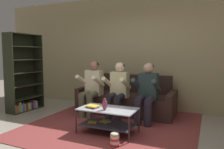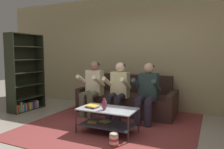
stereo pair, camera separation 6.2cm
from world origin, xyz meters
TOP-DOWN VIEW (x-y plane):
  - ground at (0.00, 0.00)m, footprint 16.80×16.80m
  - back_partition at (0.00, 2.46)m, footprint 8.40×0.12m
  - couch at (-0.06, 1.85)m, footprint 2.27×0.90m
  - person_seated_left at (-0.70, 1.31)m, footprint 0.50×0.58m
  - person_seated_middle at (-0.06, 1.31)m, footprint 0.50×0.58m
  - person_seated_right at (0.59, 1.31)m, footprint 0.50×0.58m
  - coffee_table at (0.12, 0.42)m, footprint 1.01×0.56m
  - area_rug at (0.04, 1.01)m, footprint 3.16×3.37m
  - vase at (0.12, 0.32)m, footprint 0.09×0.09m
  - book_stack at (-0.15, 0.37)m, footprint 0.25×0.20m
  - bookshelf at (-2.48, 1.01)m, footprint 0.37×0.94m
  - popcorn_tub at (0.46, -0.03)m, footprint 0.14×0.14m

SIDE VIEW (x-z plane):
  - ground at x=0.00m, z-range 0.00..0.00m
  - area_rug at x=0.04m, z-range 0.00..0.01m
  - popcorn_tub at x=0.46m, z-range 0.00..0.22m
  - couch at x=-0.06m, z-range -0.15..0.74m
  - coffee_table at x=0.12m, z-range 0.07..0.52m
  - book_stack at x=-0.15m, z-range 0.45..0.49m
  - vase at x=0.12m, z-range 0.44..0.64m
  - person_seated_right at x=0.59m, z-range 0.06..1.28m
  - person_seated_middle at x=-0.06m, z-range 0.06..1.28m
  - person_seated_left at x=-0.70m, z-range 0.06..1.30m
  - bookshelf at x=-2.48m, z-range -0.17..1.72m
  - back_partition at x=0.00m, z-range 0.00..2.90m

